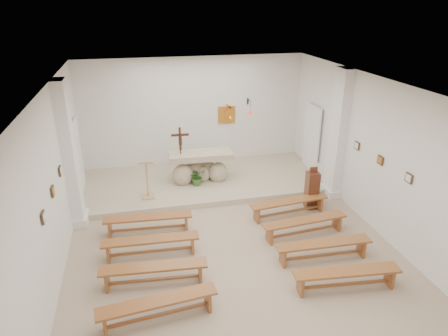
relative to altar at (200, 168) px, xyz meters
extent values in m
cube|color=tan|center=(0.10, -3.47, -0.51)|extent=(7.00, 10.00, 0.00)
cube|color=silver|center=(-3.39, -3.47, 1.24)|extent=(0.02, 10.00, 3.50)
cube|color=silver|center=(3.59, -3.47, 1.24)|extent=(0.02, 10.00, 3.50)
cube|color=silver|center=(0.10, 1.52, 1.24)|extent=(7.00, 0.02, 3.50)
cube|color=silver|center=(0.10, -3.47, 2.98)|extent=(7.00, 10.00, 0.02)
cube|color=tan|center=(0.10, 0.03, -0.44)|extent=(6.98, 3.00, 0.15)
cube|color=white|center=(-3.27, -1.47, 1.24)|extent=(0.26, 0.55, 3.50)
cube|color=white|center=(3.47, -1.47, 1.24)|extent=(0.26, 0.55, 3.50)
cube|color=#F29E38|center=(1.15, 1.49, 1.14)|extent=(0.55, 0.04, 0.55)
cube|color=black|center=(1.85, 1.50, 1.54)|extent=(0.04, 0.02, 0.20)
cylinder|color=black|center=(1.85, 1.35, 1.61)|extent=(0.02, 0.30, 0.02)
cylinder|color=black|center=(1.85, 1.20, 1.44)|extent=(0.01, 0.01, 0.34)
sphere|color=red|center=(1.85, 1.20, 1.25)|extent=(0.11, 0.11, 0.11)
cube|color=#41301C|center=(-3.37, -4.27, 1.21)|extent=(0.03, 0.20, 0.20)
cube|color=#41301C|center=(-3.37, -3.27, 1.21)|extent=(0.03, 0.20, 0.20)
cube|color=#41301C|center=(-3.37, -2.27, 1.21)|extent=(0.03, 0.20, 0.20)
cube|color=#41301C|center=(3.57, -4.27, 1.21)|extent=(0.03, 0.20, 0.20)
cube|color=#41301C|center=(3.57, -3.27, 1.21)|extent=(0.03, 0.20, 0.20)
cube|color=#41301C|center=(3.57, -2.27, 1.21)|extent=(0.03, 0.20, 0.20)
cube|color=silver|center=(-3.33, -0.77, -0.24)|extent=(0.10, 0.85, 0.52)
cube|color=silver|center=(3.53, -0.77, -0.24)|extent=(0.10, 0.85, 0.52)
ellipsoid|color=#C6B497|center=(-0.53, -0.13, -0.11)|extent=(0.59, 0.50, 0.67)
ellipsoid|color=#C6B497|center=(0.51, -0.14, -0.13)|extent=(0.55, 0.47, 0.63)
ellipsoid|color=#C6B497|center=(-0.12, 0.18, -0.09)|extent=(0.63, 0.54, 0.59)
ellipsoid|color=#C6B497|center=(0.28, 0.14, -0.14)|extent=(0.51, 0.44, 0.55)
ellipsoid|color=#C6B497|center=(0.07, -0.05, -0.18)|extent=(0.43, 0.37, 0.51)
cube|color=#C6B497|center=(0.02, 0.00, 0.41)|extent=(1.85, 0.78, 0.18)
cube|color=tan|center=(-1.56, -0.78, -0.34)|extent=(0.34, 0.34, 0.04)
cylinder|color=tan|center=(-1.56, -0.78, 0.11)|extent=(0.05, 0.05, 0.95)
cube|color=tan|center=(-1.56, -0.80, 0.63)|extent=(0.40, 0.29, 0.15)
cube|color=silver|center=(-1.56, -0.84, 0.68)|extent=(0.34, 0.24, 0.12)
cylinder|color=#3A1F12|center=(-0.54, 0.02, -0.35)|extent=(0.22, 0.22, 0.03)
cylinder|color=#3A1F12|center=(-0.54, 0.02, 0.13)|extent=(0.03, 0.03, 0.99)
cube|color=#3A1F12|center=(-0.54, 0.02, 0.94)|extent=(0.06, 0.05, 0.67)
cube|color=#3A1F12|center=(-0.54, 0.02, 1.06)|extent=(0.50, 0.07, 0.06)
cube|color=#3A1F12|center=(-0.54, -0.01, 0.92)|extent=(0.09, 0.04, 0.29)
imported|color=#356227|center=(-0.14, -0.31, -0.10)|extent=(0.56, 0.51, 0.52)
cube|color=#562F18|center=(2.59, -2.03, -0.02)|extent=(0.32, 0.32, 0.98)
cube|color=#562F18|center=(2.59, -2.03, 0.54)|extent=(0.20, 0.06, 0.16)
cube|color=brown|center=(-1.64, -2.34, -0.11)|extent=(2.05, 0.47, 0.05)
cube|color=brown|center=(-2.52, -2.27, -0.32)|extent=(0.08, 0.30, 0.39)
cube|color=brown|center=(-0.77, -2.40, -0.32)|extent=(0.08, 0.30, 0.39)
cube|color=brown|center=(-1.64, -2.34, -0.40)|extent=(1.71, 0.18, 0.05)
cube|color=brown|center=(1.85, -2.34, -0.11)|extent=(2.05, 0.54, 0.05)
cube|color=brown|center=(0.98, -2.43, -0.32)|extent=(0.09, 0.30, 0.39)
cube|color=brown|center=(2.72, -2.24, -0.32)|extent=(0.09, 0.30, 0.39)
cube|color=brown|center=(1.85, -2.34, -0.40)|extent=(1.70, 0.24, 0.05)
cube|color=brown|center=(-1.64, -3.29, -0.11)|extent=(2.04, 0.42, 0.05)
cube|color=brown|center=(-2.52, -3.25, -0.32)|extent=(0.07, 0.30, 0.39)
cube|color=brown|center=(-0.77, -3.34, -0.32)|extent=(0.07, 0.30, 0.39)
cube|color=brown|center=(-1.64, -3.29, -0.40)|extent=(1.71, 0.14, 0.05)
cube|color=brown|center=(1.85, -3.29, -0.11)|extent=(2.05, 0.51, 0.05)
cube|color=brown|center=(0.97, -3.37, -0.32)|extent=(0.08, 0.30, 0.39)
cube|color=brown|center=(2.72, -3.21, -0.32)|extent=(0.08, 0.30, 0.39)
cube|color=brown|center=(1.85, -3.29, -0.40)|extent=(1.71, 0.21, 0.05)
cube|color=brown|center=(-1.64, -4.25, -0.11)|extent=(2.05, 0.49, 0.05)
cube|color=brown|center=(-2.52, -4.18, -0.32)|extent=(0.08, 0.30, 0.39)
cube|color=brown|center=(-0.77, -4.32, -0.32)|extent=(0.08, 0.30, 0.39)
cube|color=brown|center=(-1.64, -4.25, -0.40)|extent=(1.71, 0.20, 0.05)
cube|color=brown|center=(1.85, -4.25, -0.11)|extent=(2.04, 0.40, 0.05)
cube|color=brown|center=(0.97, -4.21, -0.32)|extent=(0.07, 0.30, 0.39)
cube|color=brown|center=(2.72, -4.28, -0.32)|extent=(0.07, 0.30, 0.39)
cube|color=brown|center=(1.85, -4.25, -0.40)|extent=(1.71, 0.12, 0.05)
cube|color=brown|center=(-1.64, -5.20, -0.11)|extent=(2.05, 0.54, 0.05)
cube|color=brown|center=(-2.51, -5.30, -0.32)|extent=(0.09, 0.30, 0.39)
cube|color=brown|center=(-0.77, -5.11, -0.32)|extent=(0.09, 0.30, 0.39)
cube|color=brown|center=(-1.64, -5.20, -0.40)|extent=(1.70, 0.24, 0.05)
cube|color=brown|center=(1.85, -5.20, -0.11)|extent=(2.05, 0.52, 0.05)
cube|color=brown|center=(0.97, -5.12, -0.32)|extent=(0.08, 0.30, 0.39)
cube|color=brown|center=(2.72, -5.29, -0.32)|extent=(0.08, 0.30, 0.39)
cube|color=brown|center=(1.85, -5.20, -0.40)|extent=(1.70, 0.22, 0.05)
camera|label=1|loc=(-1.75, -10.59, 4.55)|focal=32.00mm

